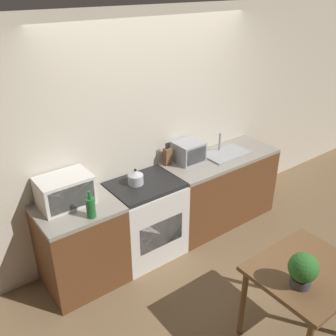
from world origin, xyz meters
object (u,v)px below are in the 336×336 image
kettle (136,177)px  dining_table (306,279)px  bottle (91,207)px  microwave (65,191)px  toaster_oven (189,152)px  stove_range (145,219)px

kettle → dining_table: size_ratio=0.21×
bottle → dining_table: bottle is taller
kettle → dining_table: 1.87m
microwave → bottle: (0.09, -0.34, -0.04)m
kettle → toaster_oven: 0.80m
microwave → dining_table: size_ratio=0.58×
stove_range → kettle: kettle is taller
kettle → microwave: 0.75m
microwave → dining_table: (1.22, -1.85, -0.39)m
stove_range → toaster_oven: 0.93m
toaster_oven → stove_range: bearing=-169.0°
microwave → dining_table: microwave is taller
kettle → microwave: size_ratio=0.36×
dining_table → kettle: bearing=105.2°
bottle → stove_range: bearing=17.2°
stove_range → kettle: 0.53m
dining_table → bottle: bearing=126.9°
microwave → bottle: bearing=-74.6°
microwave → stove_range: bearing=-8.2°
stove_range → toaster_oven: (0.72, 0.14, 0.57)m
kettle → toaster_oven: toaster_oven is taller
stove_range → bottle: bearing=-162.8°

